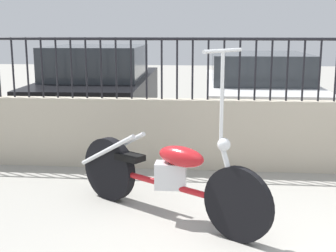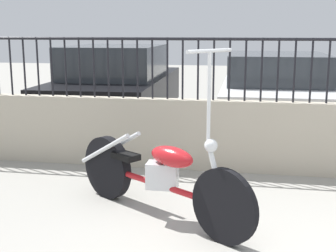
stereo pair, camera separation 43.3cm
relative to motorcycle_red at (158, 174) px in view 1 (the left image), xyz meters
name	(u,v)px [view 1 (the left image)]	position (x,y,z in m)	size (l,w,h in m)	color
low_wall	(276,136)	(1.28, 1.55, 0.03)	(9.42, 0.18, 0.88)	#B2A893
fence_railing	(280,59)	(1.28, 1.55, 0.97)	(9.42, 0.04, 0.75)	black
motorcycle_red	(158,174)	(0.00, 0.00, 0.00)	(1.87, 1.34, 1.58)	black
car_black	(100,87)	(-1.49, 3.95, 0.31)	(1.86, 4.28, 1.45)	black
car_white	(257,90)	(1.29, 4.25, 0.26)	(1.86, 4.28, 1.32)	black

